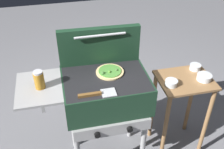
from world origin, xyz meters
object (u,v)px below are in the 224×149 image
at_px(grill, 104,93).
at_px(topping_bowl_middle, 195,67).
at_px(spatula, 98,94).
at_px(pizza_veggie, 110,72).
at_px(sauce_jar, 39,80).
at_px(prep_table, 181,100).
at_px(topping_bowl_near, 204,77).
at_px(topping_bowl_far, 171,83).

bearing_deg(grill, topping_bowl_middle, 8.22).
bearing_deg(spatula, grill, 66.25).
height_order(pizza_veggie, sauce_jar, sauce_jar).
distance_m(prep_table, topping_bowl_near, 0.29).
distance_m(topping_bowl_far, topping_bowl_middle, 0.33).
height_order(pizza_veggie, topping_bowl_near, pizza_veggie).
height_order(prep_table, topping_bowl_far, topping_bowl_far).
height_order(sauce_jar, spatula, sauce_jar).
relative_size(pizza_veggie, topping_bowl_near, 1.78).
bearing_deg(topping_bowl_middle, grill, -171.78).
relative_size(grill, topping_bowl_middle, 10.24).
distance_m(grill, topping_bowl_middle, 0.82).
height_order(spatula, prep_table, spatula).
height_order(grill, prep_table, grill).
bearing_deg(grill, pizza_veggie, 45.04).
bearing_deg(topping_bowl_near, prep_table, 165.48).
bearing_deg(prep_table, topping_bowl_near, -14.52).
relative_size(spatula, prep_table, 0.34).
xyz_separation_m(grill, pizza_veggie, (0.06, 0.06, 0.15)).
height_order(prep_table, topping_bowl_middle, topping_bowl_middle).
bearing_deg(topping_bowl_far, pizza_veggie, 167.75).
xyz_separation_m(prep_table, topping_bowl_near, (0.14, -0.04, 0.25)).
distance_m(spatula, topping_bowl_middle, 0.94).
distance_m(topping_bowl_near, topping_bowl_far, 0.29).
relative_size(grill, topping_bowl_near, 8.11).
bearing_deg(topping_bowl_near, topping_bowl_far, -177.88).
distance_m(grill, pizza_veggie, 0.17).
distance_m(pizza_veggie, sauce_jar, 0.52).
distance_m(sauce_jar, spatula, 0.42).
bearing_deg(grill, topping_bowl_far, -4.67).
xyz_separation_m(pizza_veggie, topping_bowl_near, (0.76, -0.09, -0.11)).
distance_m(spatula, topping_bowl_far, 0.63).
height_order(sauce_jar, prep_table, sauce_jar).
height_order(sauce_jar, topping_bowl_middle, sauce_jar).
distance_m(sauce_jar, topping_bowl_far, 1.00).
height_order(spatula, topping_bowl_far, spatula).
bearing_deg(topping_bowl_near, sauce_jar, 178.85).
distance_m(sauce_jar, topping_bowl_near, 1.28).
bearing_deg(topping_bowl_middle, pizza_veggie, -175.55).
xyz_separation_m(spatula, topping_bowl_far, (0.61, 0.13, -0.11)).
height_order(topping_bowl_far, topping_bowl_middle, same).
height_order(pizza_veggie, topping_bowl_far, pizza_veggie).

